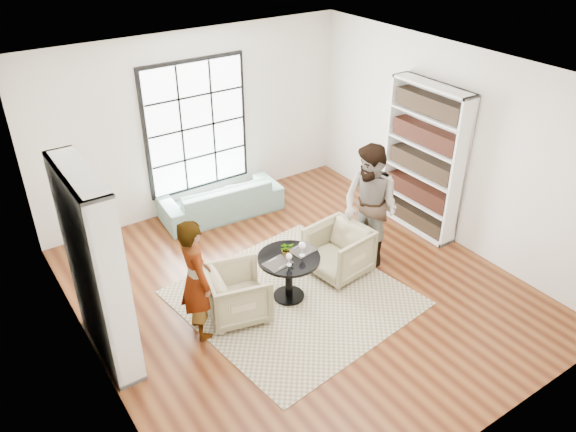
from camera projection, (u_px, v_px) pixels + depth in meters
ground at (299, 289)px, 7.85m from camera, size 6.00×6.00×0.00m
room_shell at (277, 194)px, 7.59m from camera, size 6.00×6.01×6.00m
rug at (294, 298)px, 7.66m from camera, size 3.04×3.04×0.01m
pedestal_table at (289, 268)px, 7.44m from camera, size 0.83×0.83×0.66m
sofa at (221, 199)px, 9.49m from camera, size 2.08×0.95×0.59m
armchair_left at (238, 294)px, 7.19m from camera, size 0.93×0.91×0.70m
armchair_right at (338, 251)px, 8.01m from camera, size 0.89×0.87×0.73m
person_left at (196, 279)px, 6.69m from camera, size 0.44×0.62×1.62m
person_right at (370, 206)px, 7.99m from camera, size 0.85×1.00×1.84m
placemat_left at (278, 263)px, 7.22m from camera, size 0.38×0.31×0.01m
placemat_right at (303, 250)px, 7.48m from camera, size 0.38×0.31×0.01m
cutlery_left at (278, 263)px, 7.21m from camera, size 0.17×0.24×0.01m
cutlery_right at (303, 250)px, 7.48m from camera, size 0.17×0.24×0.01m
wine_glass_left at (289, 257)px, 7.13m from camera, size 0.08×0.08×0.18m
wine_glass_right at (302, 246)px, 7.30m from camera, size 0.10×0.10×0.21m
flower_centerpiece at (287, 249)px, 7.33m from camera, size 0.20×0.17×0.21m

